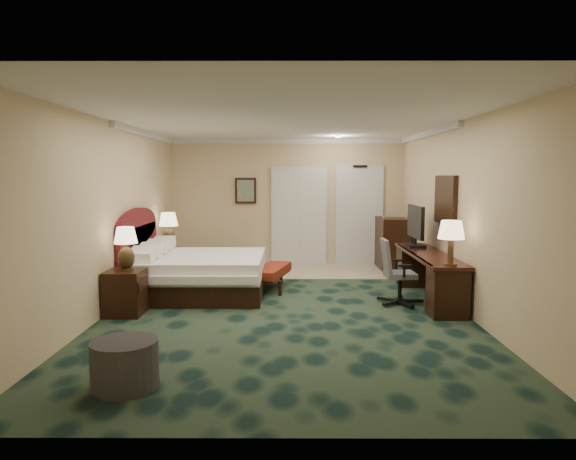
{
  "coord_description": "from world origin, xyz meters",
  "views": [
    {
      "loc": [
        0.06,
        -7.34,
        1.92
      ],
      "look_at": [
        0.02,
        0.6,
        1.08
      ],
      "focal_mm": 32.0,
      "sensor_mm": 36.0,
      "label": 1
    }
  ],
  "objects_px": {
    "desk": "(428,276)",
    "bed": "(201,275)",
    "nightstand_near": "(126,292)",
    "bed_bench": "(272,278)",
    "ottoman": "(125,364)",
    "desk_chair": "(400,272)",
    "nightstand_far": "(169,262)",
    "minibar": "(392,243)",
    "tv": "(416,226)",
    "lamp_near": "(126,249)",
    "lamp_far": "(169,230)"
  },
  "relations": [
    {
      "from": "tv",
      "to": "desk",
      "type": "bearing_deg",
      "value": -86.69
    },
    {
      "from": "bed_bench",
      "to": "ottoman",
      "type": "height_order",
      "value": "ottoman"
    },
    {
      "from": "bed",
      "to": "tv",
      "type": "xyz_separation_m",
      "value": [
        3.55,
        0.37,
        0.76
      ]
    },
    {
      "from": "nightstand_near",
      "to": "lamp_far",
      "type": "xyz_separation_m",
      "value": [
        -0.03,
        2.71,
        0.58
      ]
    },
    {
      "from": "nightstand_near",
      "to": "lamp_near",
      "type": "relative_size",
      "value": 1.03
    },
    {
      "from": "nightstand_near",
      "to": "minibar",
      "type": "distance_m",
      "value": 5.66
    },
    {
      "from": "desk_chair",
      "to": "desk",
      "type": "bearing_deg",
      "value": 30.81
    },
    {
      "from": "nightstand_far",
      "to": "lamp_far",
      "type": "relative_size",
      "value": 0.8
    },
    {
      "from": "bed_bench",
      "to": "ottoman",
      "type": "relative_size",
      "value": 1.88
    },
    {
      "from": "tv",
      "to": "ottoman",
      "type": "bearing_deg",
      "value": -132.14
    },
    {
      "from": "lamp_near",
      "to": "bed_bench",
      "type": "distance_m",
      "value": 2.62
    },
    {
      "from": "nightstand_near",
      "to": "lamp_far",
      "type": "relative_size",
      "value": 0.91
    },
    {
      "from": "bed",
      "to": "nightstand_far",
      "type": "bearing_deg",
      "value": 120.88
    },
    {
      "from": "desk_chair",
      "to": "bed",
      "type": "bearing_deg",
      "value": 166.41
    },
    {
      "from": "nightstand_near",
      "to": "bed_bench",
      "type": "distance_m",
      "value": 2.54
    },
    {
      "from": "ottoman",
      "to": "nightstand_near",
      "type": "bearing_deg",
      "value": 107.57
    },
    {
      "from": "nightstand_far",
      "to": "desk",
      "type": "relative_size",
      "value": 0.22
    },
    {
      "from": "nightstand_far",
      "to": "desk_chair",
      "type": "distance_m",
      "value": 4.49
    },
    {
      "from": "ottoman",
      "to": "desk_chair",
      "type": "bearing_deg",
      "value": 44.13
    },
    {
      "from": "lamp_far",
      "to": "ottoman",
      "type": "height_order",
      "value": "lamp_far"
    },
    {
      "from": "bed",
      "to": "bed_bench",
      "type": "distance_m",
      "value": 1.2
    },
    {
      "from": "ottoman",
      "to": "desk_chair",
      "type": "distance_m",
      "value": 4.4
    },
    {
      "from": "bed",
      "to": "lamp_near",
      "type": "xyz_separation_m",
      "value": [
        -0.82,
        -1.21,
        0.6
      ]
    },
    {
      "from": "lamp_far",
      "to": "bed_bench",
      "type": "relative_size",
      "value": 0.6
    },
    {
      "from": "bed",
      "to": "lamp_near",
      "type": "bearing_deg",
      "value": -124.08
    },
    {
      "from": "desk",
      "to": "tv",
      "type": "distance_m",
      "value": 0.99
    },
    {
      "from": "lamp_far",
      "to": "desk",
      "type": "relative_size",
      "value": 0.27
    },
    {
      "from": "desk",
      "to": "minibar",
      "type": "distance_m",
      "value": 2.66
    },
    {
      "from": "lamp_near",
      "to": "bed_bench",
      "type": "bearing_deg",
      "value": 39.07
    },
    {
      "from": "nightstand_far",
      "to": "minibar",
      "type": "height_order",
      "value": "minibar"
    },
    {
      "from": "desk_chair",
      "to": "minibar",
      "type": "height_order",
      "value": "minibar"
    },
    {
      "from": "lamp_near",
      "to": "lamp_far",
      "type": "bearing_deg",
      "value": 91.1
    },
    {
      "from": "lamp_near",
      "to": "bed_bench",
      "type": "xyz_separation_m",
      "value": [
        1.95,
        1.59,
        -0.73
      ]
    },
    {
      "from": "desk",
      "to": "bed",
      "type": "bearing_deg",
      "value": 174.99
    },
    {
      "from": "lamp_near",
      "to": "desk_chair",
      "type": "relative_size",
      "value": 0.61
    },
    {
      "from": "nightstand_far",
      "to": "minibar",
      "type": "bearing_deg",
      "value": 11.22
    },
    {
      "from": "nightstand_far",
      "to": "desk",
      "type": "distance_m",
      "value": 4.81
    },
    {
      "from": "desk_chair",
      "to": "ottoman",
      "type": "bearing_deg",
      "value": -137.76
    },
    {
      "from": "lamp_far",
      "to": "tv",
      "type": "height_order",
      "value": "tv"
    },
    {
      "from": "bed",
      "to": "desk",
      "type": "xyz_separation_m",
      "value": [
        3.6,
        -0.32,
        0.04
      ]
    },
    {
      "from": "bed_bench",
      "to": "lamp_far",
      "type": "bearing_deg",
      "value": 165.5
    },
    {
      "from": "bed",
      "to": "nightstand_near",
      "type": "bearing_deg",
      "value": -124.76
    },
    {
      "from": "desk",
      "to": "desk_chair",
      "type": "bearing_deg",
      "value": -147.3
    },
    {
      "from": "tv",
      "to": "desk_chair",
      "type": "distance_m",
      "value": 1.26
    },
    {
      "from": "nightstand_far",
      "to": "tv",
      "type": "xyz_separation_m",
      "value": [
        4.43,
        -1.09,
        0.8
      ]
    },
    {
      "from": "lamp_near",
      "to": "ottoman",
      "type": "height_order",
      "value": "lamp_near"
    },
    {
      "from": "nightstand_far",
      "to": "lamp_near",
      "type": "relative_size",
      "value": 0.9
    },
    {
      "from": "ottoman",
      "to": "tv",
      "type": "relative_size",
      "value": 0.67
    },
    {
      "from": "bed",
      "to": "desk",
      "type": "distance_m",
      "value": 3.61
    },
    {
      "from": "nightstand_far",
      "to": "lamp_near",
      "type": "bearing_deg",
      "value": -88.81
    }
  ]
}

